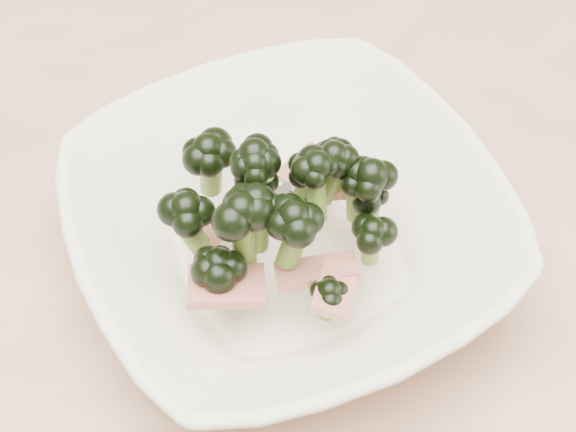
{
  "coord_description": "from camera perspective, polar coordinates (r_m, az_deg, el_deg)",
  "views": [
    {
      "loc": [
        0.07,
        -0.31,
        1.25
      ],
      "look_at": [
        0.12,
        0.03,
        0.8
      ],
      "focal_mm": 50.0,
      "sensor_mm": 36.0,
      "label": 1
    }
  ],
  "objects": [
    {
      "name": "broccoli_dish",
      "position": [
        0.56,
        -0.04,
        -0.58
      ],
      "size": [
        0.37,
        0.37,
        0.12
      ],
      "color": "beige",
      "rests_on": "dining_table"
    },
    {
      "name": "dining_table",
      "position": [
        0.67,
        -9.85,
        -10.74
      ],
      "size": [
        1.2,
        0.8,
        0.75
      ],
      "color": "tan",
      "rests_on": "ground"
    }
  ]
}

